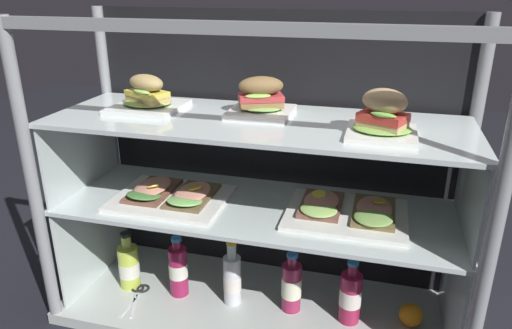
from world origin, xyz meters
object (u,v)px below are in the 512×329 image
object	(u,v)px
orange_fruit_beside_bottles	(411,315)
juice_bottle_back_right	(129,266)
open_sandwich_tray_far_left	(346,211)
juice_bottle_front_middle	(232,279)
juice_bottle_tucked_behind	(350,296)
plated_roll_sandwich_far_left	(260,100)
plated_roll_sandwich_right_of_center	(147,97)
juice_bottle_front_left_end	(291,287)
plated_roll_sandwich_left_of_center	(383,118)
kitchen_scissors	(139,292)
open_sandwich_tray_near_left_corner	(170,195)
juice_bottle_front_right_end	(178,270)

from	to	relation	value
orange_fruit_beside_bottles	juice_bottle_back_right	bearing A→B (deg)	-177.24
open_sandwich_tray_far_left	juice_bottle_front_middle	bearing A→B (deg)	-177.14
juice_bottle_tucked_behind	orange_fruit_beside_bottles	distance (m)	0.19
plated_roll_sandwich_far_left	plated_roll_sandwich_right_of_center	bearing A→B (deg)	-175.46
orange_fruit_beside_bottles	plated_roll_sandwich_far_left	bearing A→B (deg)	176.16
plated_roll_sandwich_far_left	open_sandwich_tray_far_left	distance (m)	0.40
juice_bottle_front_left_end	orange_fruit_beside_bottles	xyz separation A→B (m)	(0.37, 0.02, -0.05)
plated_roll_sandwich_left_of_center	orange_fruit_beside_bottles	bearing A→B (deg)	28.76
orange_fruit_beside_bottles	kitchen_scissors	size ratio (longest dim) A/B	0.40
open_sandwich_tray_near_left_corner	juice_bottle_tucked_behind	size ratio (longest dim) A/B	1.62
juice_bottle_tucked_behind	kitchen_scissors	world-z (taller)	juice_bottle_tucked_behind
open_sandwich_tray_near_left_corner	kitchen_scissors	bearing A→B (deg)	-168.63
plated_roll_sandwich_right_of_center	kitchen_scissors	bearing A→B (deg)	-120.59
plated_roll_sandwich_right_of_center	plated_roll_sandwich_far_left	bearing A→B (deg)	4.54
open_sandwich_tray_far_left	juice_bottle_back_right	world-z (taller)	open_sandwich_tray_far_left
orange_fruit_beside_bottles	juice_bottle_front_middle	bearing A→B (deg)	-176.21
plated_roll_sandwich_far_left	open_sandwich_tray_far_left	bearing A→B (deg)	-10.99
kitchen_scissors	orange_fruit_beside_bottles	bearing A→B (deg)	5.06
plated_roll_sandwich_left_of_center	juice_bottle_front_left_end	world-z (taller)	plated_roll_sandwich_left_of_center
juice_bottle_tucked_behind	juice_bottle_front_middle	bearing A→B (deg)	-178.50
open_sandwich_tray_far_left	kitchen_scissors	distance (m)	0.76
plated_roll_sandwich_right_of_center	juice_bottle_tucked_behind	xyz separation A→B (m)	(0.65, -0.03, -0.57)
open_sandwich_tray_far_left	kitchen_scissors	xyz separation A→B (m)	(-0.66, -0.06, -0.36)
plated_roll_sandwich_far_left	juice_bottle_front_right_end	size ratio (longest dim) A/B	0.83
juice_bottle_front_middle	kitchen_scissors	xyz separation A→B (m)	(-0.32, -0.04, -0.09)
juice_bottle_front_middle	juice_bottle_front_left_end	distance (m)	0.19
plated_roll_sandwich_right_of_center	open_sandwich_tray_near_left_corner	size ratio (longest dim) A/B	0.60
juice_bottle_front_middle	juice_bottle_tucked_behind	bearing A→B (deg)	1.50
open_sandwich_tray_far_left	kitchen_scissors	bearing A→B (deg)	-175.00
open_sandwich_tray_near_left_corner	juice_bottle_front_right_end	size ratio (longest dim) A/B	1.59
open_sandwich_tray_near_left_corner	open_sandwich_tray_far_left	xyz separation A→B (m)	(0.53, 0.03, -0.00)
juice_bottle_back_right	plated_roll_sandwich_left_of_center	bearing A→B (deg)	-2.35
juice_bottle_front_middle	plated_roll_sandwich_right_of_center	bearing A→B (deg)	171.11
juice_bottle_back_right	juice_bottle_front_middle	xyz separation A→B (m)	(0.37, 0.01, 0.01)
juice_bottle_front_left_end	kitchen_scissors	xyz separation A→B (m)	(-0.51, -0.05, -0.08)
juice_bottle_front_right_end	plated_roll_sandwich_far_left	bearing A→B (deg)	15.64
open_sandwich_tray_near_left_corner	juice_bottle_front_middle	world-z (taller)	open_sandwich_tray_near_left_corner
open_sandwich_tray_far_left	juice_bottle_front_middle	size ratio (longest dim) A/B	1.50
juice_bottle_front_right_end	plated_roll_sandwich_right_of_center	bearing A→B (deg)	152.00
juice_bottle_back_right	juice_bottle_front_left_end	bearing A→B (deg)	2.04
plated_roll_sandwich_far_left	juice_bottle_front_right_end	distance (m)	0.63
plated_roll_sandwich_right_of_center	open_sandwich_tray_far_left	xyz separation A→B (m)	(0.61, -0.03, -0.29)
plated_roll_sandwich_right_of_center	juice_bottle_back_right	distance (m)	0.59
juice_bottle_back_right	juice_bottle_front_middle	bearing A→B (deg)	1.19
juice_bottle_front_middle	kitchen_scissors	world-z (taller)	juice_bottle_front_middle
plated_roll_sandwich_far_left	juice_bottle_back_right	xyz separation A→B (m)	(-0.44, -0.08, -0.58)
plated_roll_sandwich_left_of_center	juice_bottle_front_right_end	xyz separation A→B (m)	(-0.60, 0.04, -0.57)
plated_roll_sandwich_left_of_center	juice_bottle_back_right	xyz separation A→B (m)	(-0.78, 0.03, -0.59)
juice_bottle_tucked_behind	kitchen_scissors	xyz separation A→B (m)	(-0.69, -0.05, -0.08)
open_sandwich_tray_near_left_corner	juice_bottle_tucked_behind	xyz separation A→B (m)	(0.56, 0.02, -0.28)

